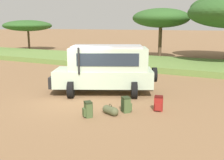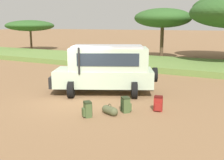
% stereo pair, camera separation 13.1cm
% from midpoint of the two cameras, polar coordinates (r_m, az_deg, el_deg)
% --- Properties ---
extents(ground_plane, '(320.00, 320.00, 0.00)m').
position_cam_midpoint_polar(ground_plane, '(12.45, -7.57, -4.27)').
color(ground_plane, olive).
extents(grass_bank, '(120.00, 7.00, 0.44)m').
position_cam_midpoint_polar(grass_bank, '(22.77, 9.78, 3.62)').
color(grass_bank, olive).
rests_on(grass_bank, ground_plane).
extents(safari_vehicle, '(5.35, 3.92, 2.44)m').
position_cam_midpoint_polar(safari_vehicle, '(13.29, -1.05, 2.59)').
color(safari_vehicle, '#B2C6A8').
rests_on(safari_vehicle, ground_plane).
extents(backpack_beside_front_wheel, '(0.39, 0.40, 0.63)m').
position_cam_midpoint_polar(backpack_beside_front_wheel, '(10.86, 10.36, -5.11)').
color(backpack_beside_front_wheel, maroon).
rests_on(backpack_beside_front_wheel, ground_plane).
extents(backpack_cluster_center, '(0.48, 0.48, 0.63)m').
position_cam_midpoint_polar(backpack_cluster_center, '(10.58, 3.36, -5.40)').
color(backpack_cluster_center, '#42562D').
rests_on(backpack_cluster_center, ground_plane).
extents(backpack_near_rear_wheel, '(0.44, 0.44, 0.61)m').
position_cam_midpoint_polar(backpack_near_rear_wheel, '(10.05, -5.03, -6.41)').
color(backpack_near_rear_wheel, '#42562D').
rests_on(backpack_near_rear_wheel, ground_plane).
extents(duffel_bag_low_black_case, '(0.76, 0.49, 0.43)m').
position_cam_midpoint_polar(duffel_bag_low_black_case, '(10.32, -0.10, -6.62)').
color(duffel_bag_low_black_case, '#4C5133').
rests_on(duffel_bag_low_black_case, ground_plane).
extents(acacia_tree_far_left, '(6.19, 6.61, 4.05)m').
position_cam_midpoint_polar(acacia_tree_far_left, '(37.59, -17.29, 11.22)').
color(acacia_tree_far_left, brown).
rests_on(acacia_tree_far_left, ground_plane).
extents(acacia_tree_left_mid, '(5.70, 5.41, 5.06)m').
position_cam_midpoint_polar(acacia_tree_left_mid, '(27.22, 11.12, 13.08)').
color(acacia_tree_left_mid, brown).
rests_on(acacia_tree_left_mid, ground_plane).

